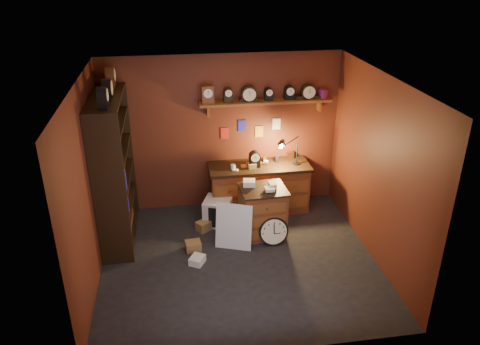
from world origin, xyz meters
The scene contains 11 objects.
floor centered at (0.00, 0.00, 0.00)m, with size 4.00×4.00×0.00m, color black.
room_shell centered at (0.04, 0.11, 1.72)m, with size 4.02×3.62×2.71m.
shelving_unit centered at (-1.79, 0.98, 1.25)m, with size 0.47×1.60×2.58m.
workbench centered at (0.58, 1.47, 0.47)m, with size 1.74×0.66×1.36m.
low_cabinet centered at (0.49, 0.66, 0.44)m, with size 0.75×0.65×0.91m.
big_round_clock centered at (0.60, 0.35, 0.23)m, with size 0.46×0.16×0.47m.
white_panel centered at (-0.02, 0.36, 0.00)m, with size 0.56×0.02×0.74m, color silver.
mini_fridge centered at (-0.18, 1.09, 0.23)m, with size 0.55×0.57×0.45m.
floor_box_a centered at (-0.65, 0.37, 0.07)m, with size 0.23×0.20×0.14m, color olive.
floor_box_b centered at (-0.61, 0.02, 0.06)m, with size 0.19×0.22×0.11m, color white.
floor_box_c centered at (-0.45, 0.91, 0.08)m, with size 0.21×0.18×0.16m, color olive.
Camera 1 is at (-0.86, -5.67, 4.14)m, focal length 35.00 mm.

